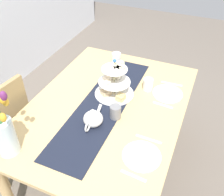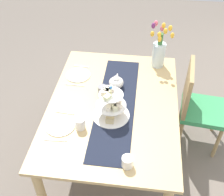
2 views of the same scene
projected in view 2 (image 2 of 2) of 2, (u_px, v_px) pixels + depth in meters
The scene contains 16 objects.
ground_plane at pixel (113, 156), 2.87m from camera, with size 8.00×8.00×0.00m, color #6B6056.
dining_table at pixel (113, 112), 2.44m from camera, with size 1.51×1.08×0.72m.
chair_left at pixel (197, 104), 2.70m from camera, with size 0.46×0.46×0.91m.
table_runner at pixel (116, 104), 2.38m from camera, with size 1.26×0.31×0.00m, color black.
tiered_cake_stand at pixel (111, 106), 2.21m from camera, with size 0.30×0.30×0.30m.
teapot at pixel (116, 82), 2.50m from camera, with size 0.24×0.13×0.14m.
tulip_vase at pixel (159, 51), 2.68m from camera, with size 0.16×0.22×0.46m.
cream_jug at pixel (127, 162), 1.90m from camera, with size 0.08×0.08×0.09m, color white.
dinner_plate_left at pixel (78, 75), 2.67m from camera, with size 0.23×0.23×0.01m, color white.
fork_left at pixel (81, 66), 2.78m from camera, with size 0.02×0.15×0.01m, color silver.
knife_left at pixel (75, 85), 2.56m from camera, with size 0.01×0.17×0.01m, color silver.
dinner_plate_right at pixel (60, 125), 2.19m from camera, with size 0.23×0.23×0.01m, color white.
fork_right at pixel (65, 113), 2.30m from camera, with size 0.02×0.15×0.01m, color silver.
knife_right at pixel (55, 140), 2.09m from camera, with size 0.01×0.17×0.01m, color silver.
mug_grey at pixel (102, 91), 2.43m from camera, with size 0.08×0.08×0.10m, color slate.
mug_white_text at pixel (80, 124), 2.15m from camera, with size 0.08×0.08×0.10m, color white.
Camera 2 is at (1.72, 0.21, 2.36)m, focal length 45.20 mm.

